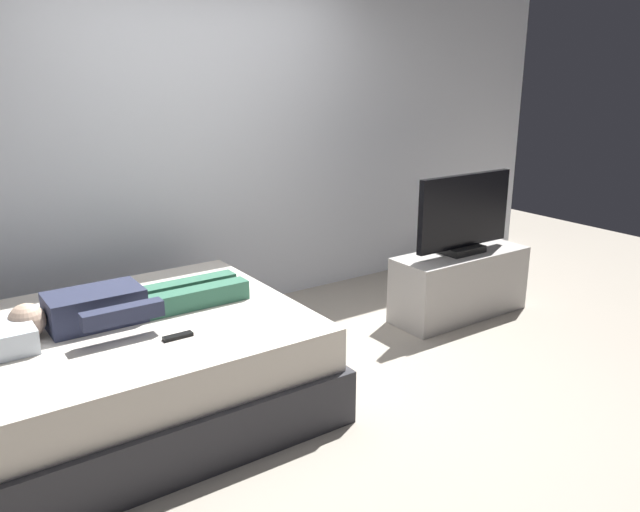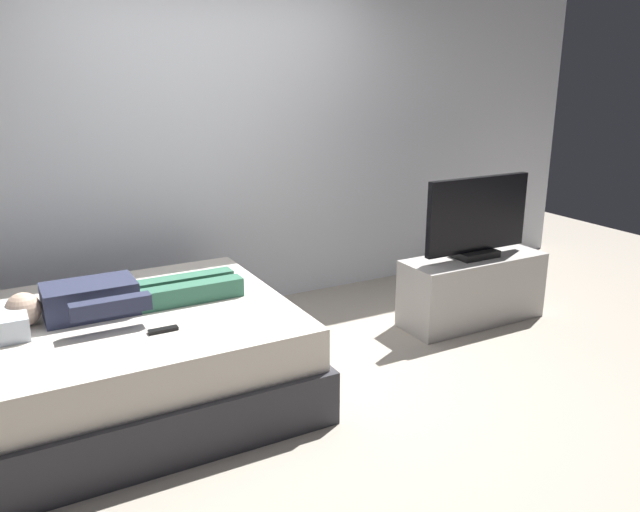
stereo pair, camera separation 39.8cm
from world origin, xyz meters
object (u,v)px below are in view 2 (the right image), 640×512
object	(u,v)px
bed	(118,361)
remote	(163,330)
tv	(477,219)
person	(115,297)
tv_stand	(472,289)

from	to	relation	value
bed	remote	size ratio (longest dim) A/B	13.06
remote	tv	size ratio (longest dim) A/B	0.17
person	tv	xyz separation A→B (m)	(2.54, -0.06, 0.16)
remote	tv_stand	xyz separation A→B (m)	(2.39, 0.35, -0.30)
person	tv	distance (m)	2.55
bed	tv_stand	distance (m)	2.57
bed	tv_stand	bearing A→B (deg)	-0.16
tv_stand	tv	world-z (taller)	tv
remote	tv_stand	bearing A→B (deg)	8.30
tv_stand	bed	bearing A→B (deg)	179.84
person	remote	world-z (taller)	person
person	tv_stand	xyz separation A→B (m)	(2.54, -0.06, -0.37)
tv_stand	remote	bearing A→B (deg)	-171.70
tv_stand	person	bearing A→B (deg)	178.74
remote	tv	bearing A→B (deg)	8.30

